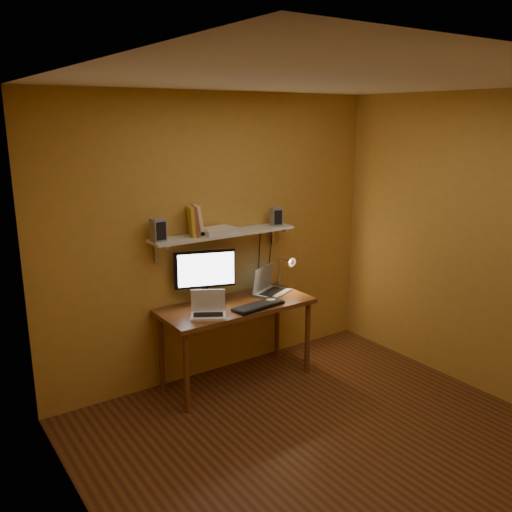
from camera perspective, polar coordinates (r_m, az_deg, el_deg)
room at (r=3.74m, az=8.47°, el=-2.47°), size 3.44×3.24×2.64m
desk at (r=4.91m, az=-2.07°, el=-6.02°), size 1.40×0.60×0.75m
wall_shelf at (r=4.87m, az=-3.37°, el=2.33°), size 1.40×0.25×0.21m
monitor at (r=4.81m, az=-5.40°, el=-1.95°), size 0.53×0.29×0.49m
laptop at (r=5.16m, az=1.28°, el=-3.18°), size 0.41×0.36×0.26m
netbook at (r=4.60m, az=-5.06°, el=-5.54°), size 0.35×0.33×0.22m
keyboard at (r=4.79m, az=0.27°, el=-5.28°), size 0.51×0.23×0.03m
mouse at (r=4.91m, az=1.53°, el=-4.72°), size 0.12×0.10×0.04m
desk_lamp at (r=5.28m, az=3.22°, el=-1.20°), size 0.09×0.23×0.38m
speaker_left at (r=4.55m, az=-10.26°, el=2.71°), size 0.11×0.11×0.19m
speaker_right at (r=5.15m, az=2.14°, el=4.17°), size 0.12×0.12×0.17m
books at (r=4.71m, az=-6.42°, el=3.67°), size 0.18×0.19×0.26m
shelf_camera at (r=4.68m, az=-5.70°, el=2.36°), size 0.10×0.05×0.06m
router at (r=4.81m, az=-4.11°, el=2.67°), size 0.33×0.23×0.05m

